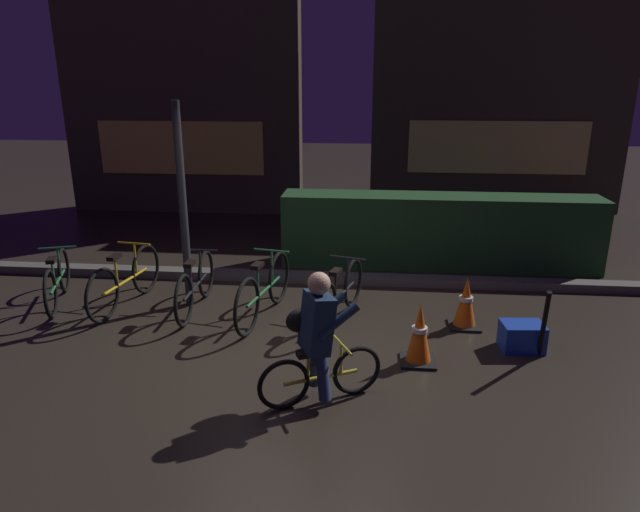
{
  "coord_description": "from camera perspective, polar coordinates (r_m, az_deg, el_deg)",
  "views": [
    {
      "loc": [
        0.77,
        -5.38,
        2.82
      ],
      "look_at": [
        0.2,
        0.6,
        0.9
      ],
      "focal_mm": 31.53,
      "sensor_mm": 36.0,
      "label": 1
    }
  ],
  "objects": [
    {
      "name": "street_post",
      "position": [
        7.15,
        -13.74,
        4.79
      ],
      "size": [
        0.1,
        0.1,
        2.57
      ],
      "primitive_type": "cylinder",
      "color": "#2D2D33",
      "rests_on": "ground"
    },
    {
      "name": "sidewalk_curb",
      "position": [
        8.11,
        -0.33,
        -2.2
      ],
      "size": [
        12.0,
        0.24,
        0.12
      ],
      "primitive_type": "cube",
      "color": "#56544F",
      "rests_on": "ground"
    },
    {
      "name": "parked_bike_center_right",
      "position": [
        6.85,
        -5.71,
        -3.46
      ],
      "size": [
        0.47,
        1.69,
        0.79
      ],
      "rotation": [
        0.0,
        0.0,
        1.38
      ],
      "color": "black",
      "rests_on": "ground"
    },
    {
      "name": "parked_bike_leftmost",
      "position": [
        7.99,
        -25.11,
        -2.25
      ],
      "size": [
        0.58,
        1.45,
        0.7
      ],
      "rotation": [
        0.0,
        0.0,
        1.91
      ],
      "color": "black",
      "rests_on": "ground"
    },
    {
      "name": "traffic_cone_near",
      "position": [
        5.87,
        10.05,
        -7.84
      ],
      "size": [
        0.36,
        0.36,
        0.65
      ],
      "color": "black",
      "rests_on": "ground"
    },
    {
      "name": "closed_umbrella",
      "position": [
        6.2,
        21.78,
        -6.47
      ],
      "size": [
        0.12,
        0.32,
        0.82
      ],
      "primitive_type": "cylinder",
      "rotation": [
        0.0,
        0.32,
        4.49
      ],
      "color": "black",
      "rests_on": "ground"
    },
    {
      "name": "blue_crate",
      "position": [
        6.49,
        19.81,
        -7.69
      ],
      "size": [
        0.47,
        0.36,
        0.3
      ],
      "primitive_type": "cube",
      "rotation": [
        0.0,
        0.0,
        0.09
      ],
      "color": "#193DB7",
      "rests_on": "ground"
    },
    {
      "name": "cyclist",
      "position": [
        5.0,
        -0.28,
        -8.28
      ],
      "size": [
        1.08,
        0.58,
        1.25
      ],
      "rotation": [
        0.0,
        0.0,
        0.46
      ],
      "color": "black",
      "rests_on": "ground"
    },
    {
      "name": "traffic_cone_far",
      "position": [
        6.81,
        14.57,
        -4.63
      ],
      "size": [
        0.36,
        0.36,
        0.62
      ],
      "color": "black",
      "rests_on": "ground"
    },
    {
      "name": "parked_bike_center_left",
      "position": [
        7.21,
        -12.53,
        -2.91
      ],
      "size": [
        0.46,
        1.57,
        0.73
      ],
      "rotation": [
        0.0,
        0.0,
        1.58
      ],
      "color": "black",
      "rests_on": "ground"
    },
    {
      "name": "hedge_row",
      "position": [
        8.84,
        11.96,
        2.49
      ],
      "size": [
        4.8,
        0.7,
        1.11
      ],
      "primitive_type": "cube",
      "color": "#214723",
      "rests_on": "ground"
    },
    {
      "name": "storefront_left",
      "position": [
        12.56,
        -13.89,
        15.41
      ],
      "size": [
        5.02,
        0.54,
        4.88
      ],
      "color": "#42382D",
      "rests_on": "ground"
    },
    {
      "name": "parked_bike_right_mid",
      "position": [
        6.76,
        2.07,
        -3.9
      ],
      "size": [
        0.55,
        1.52,
        0.73
      ],
      "rotation": [
        0.0,
        0.0,
        1.28
      ],
      "color": "black",
      "rests_on": "ground"
    },
    {
      "name": "storefront_right",
      "position": [
        12.85,
        17.74,
        15.11
      ],
      "size": [
        5.32,
        0.54,
        4.86
      ],
      "color": "#42382D",
      "rests_on": "ground"
    },
    {
      "name": "ground_plane",
      "position": [
        6.13,
        -2.43,
        -9.71
      ],
      "size": [
        40.0,
        40.0,
        0.0
      ],
      "primitive_type": "plane",
      "color": "#2D261E"
    },
    {
      "name": "parked_bike_left_mid",
      "position": [
        7.58,
        -19.15,
        -2.34
      ],
      "size": [
        0.46,
        1.67,
        0.77
      ],
      "rotation": [
        0.0,
        0.0,
        1.44
      ],
      "color": "black",
      "rests_on": "ground"
    }
  ]
}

